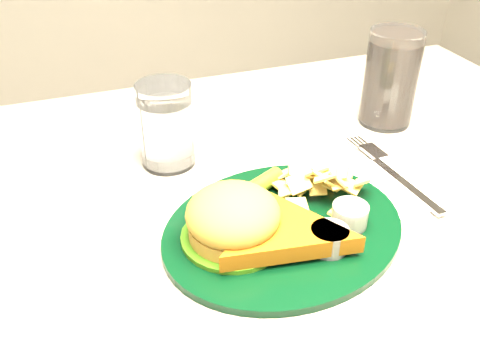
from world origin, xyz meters
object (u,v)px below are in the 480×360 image
Objects in this scene: dinner_plate at (285,209)px; fork_napkin at (402,181)px; water_glass at (166,125)px; cola_glass at (391,78)px.

dinner_plate is 1.65× the size of fork_napkin.
dinner_plate is 2.50× the size of water_glass.
dinner_plate is at bearing -65.63° from water_glass.
cola_glass is (0.27, 0.20, 0.04)m from dinner_plate.
dinner_plate is 0.22m from water_glass.
fork_napkin is at bearing -30.29° from water_glass.
cola_glass reaches higher than fork_napkin.
water_glass reaches higher than fork_napkin.
water_glass is 0.66× the size of fork_napkin.
water_glass is 0.36m from cola_glass.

